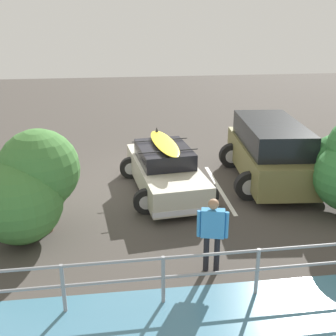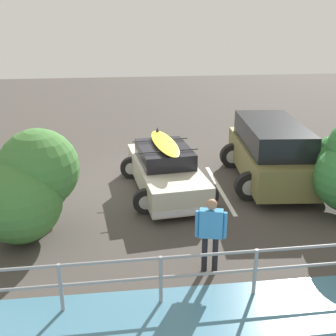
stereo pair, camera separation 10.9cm
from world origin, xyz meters
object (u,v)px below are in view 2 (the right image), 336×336
object	(u,v)px
sedan_car	(165,170)
suv_car	(270,152)
bush_near_left	(34,180)
person_bystander	(211,229)

from	to	relation	value
sedan_car	suv_car	world-z (taller)	suv_car
suv_car	bush_near_left	distance (m)	6.94
suv_car	person_bystander	world-z (taller)	suv_car
person_bystander	bush_near_left	distance (m)	4.25
person_bystander	bush_near_left	xyz separation A→B (m)	(3.70, -2.06, 0.39)
sedan_car	person_bystander	size ratio (longest dim) A/B	2.67
sedan_car	bush_near_left	world-z (taller)	bush_near_left
suv_car	person_bystander	bearing A→B (deg)	57.98
suv_car	bush_near_left	xyz separation A→B (m)	(6.50, 2.42, 0.38)
suv_car	person_bystander	xyz separation A→B (m)	(2.80, 4.47, -0.00)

